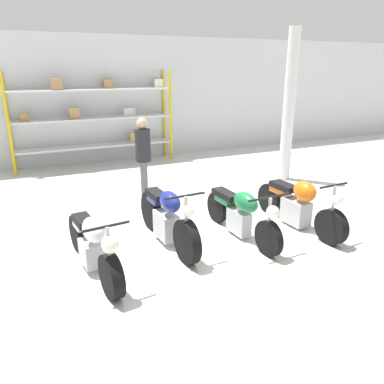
{
  "coord_description": "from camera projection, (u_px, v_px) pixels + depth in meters",
  "views": [
    {
      "loc": [
        -2.49,
        -5.08,
        2.72
      ],
      "look_at": [
        0.0,
        0.4,
        0.7
      ],
      "focal_mm": 35.0,
      "sensor_mm": 36.0,
      "label": 1
    }
  ],
  "objects": [
    {
      "name": "support_pillar",
      "position": [
        289.0,
        107.0,
        9.01
      ],
      "size": [
        0.28,
        0.28,
        3.6
      ],
      "color": "silver",
      "rests_on": "ground_plane"
    },
    {
      "name": "shelving_rack",
      "position": [
        96.0,
        115.0,
        10.59
      ],
      "size": [
        4.51,
        0.63,
        2.61
      ],
      "color": "gold",
      "rests_on": "ground_plane"
    },
    {
      "name": "motorcycle_green",
      "position": [
        241.0,
        213.0,
        6.17
      ],
      "size": [
        0.73,
        2.04,
        0.93
      ],
      "rotation": [
        0.0,
        0.0,
        -1.52
      ],
      "color": "black",
      "rests_on": "ground_plane"
    },
    {
      "name": "motorcycle_orange",
      "position": [
        298.0,
        205.0,
        6.59
      ],
      "size": [
        0.57,
        2.13,
        0.99
      ],
      "rotation": [
        0.0,
        0.0,
        -1.52
      ],
      "color": "black",
      "rests_on": "ground_plane"
    },
    {
      "name": "person_browsing",
      "position": [
        143.0,
        152.0,
        7.77
      ],
      "size": [
        0.42,
        0.42,
        1.75
      ],
      "rotation": [
        0.0,
        0.0,
        2.74
      ],
      "color": "#595960",
      "rests_on": "ground_plane"
    },
    {
      "name": "back_wall",
      "position": [
        111.0,
        100.0,
        11.0
      ],
      "size": [
        30.0,
        0.08,
        3.6
      ],
      "color": "silver",
      "rests_on": "ground_plane"
    },
    {
      "name": "ground_plane",
      "position": [
        202.0,
        239.0,
        6.23
      ],
      "size": [
        30.0,
        30.0,
        0.0
      ],
      "primitive_type": "plane",
      "color": "silver"
    },
    {
      "name": "motorcycle_white",
      "position": [
        93.0,
        245.0,
        5.11
      ],
      "size": [
        0.58,
        2.06,
        0.95
      ],
      "rotation": [
        0.0,
        0.0,
        -1.45
      ],
      "color": "black",
      "rests_on": "ground_plane"
    },
    {
      "name": "motorcycle_blue",
      "position": [
        167.0,
        218.0,
        5.93
      ],
      "size": [
        0.61,
        2.06,
        1.03
      ],
      "rotation": [
        0.0,
        0.0,
        -1.52
      ],
      "color": "black",
      "rests_on": "ground_plane"
    }
  ]
}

